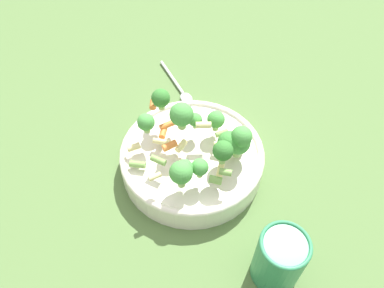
% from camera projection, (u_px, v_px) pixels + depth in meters
% --- Properties ---
extents(ground_plane, '(3.00, 3.00, 0.00)m').
position_uv_depth(ground_plane, '(192.00, 167.00, 0.74)').
color(ground_plane, '#4C6B38').
extents(bowl, '(0.27, 0.27, 0.05)m').
position_uv_depth(bowl, '(192.00, 158.00, 0.72)').
color(bowl, silver).
rests_on(bowl, ground_plane).
extents(pasta_salad, '(0.21, 0.23, 0.10)m').
position_uv_depth(pasta_salad, '(203.00, 138.00, 0.65)').
color(pasta_salad, '#8CB766').
rests_on(pasta_salad, bowl).
extents(cup, '(0.08, 0.08, 0.11)m').
position_uv_depth(cup, '(279.00, 259.00, 0.56)').
color(cup, '#2D7F51').
rests_on(cup, ground_plane).
extents(spoon, '(0.07, 0.16, 0.01)m').
position_uv_depth(spoon, '(180.00, 89.00, 0.87)').
color(spoon, silver).
rests_on(spoon, ground_plane).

